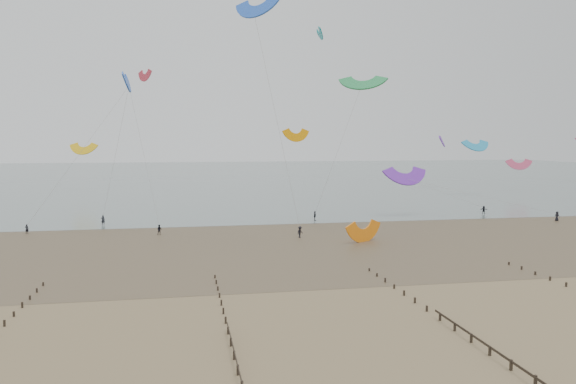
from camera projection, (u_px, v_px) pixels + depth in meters
name	position (u px, v px, depth m)	size (l,w,h in m)	color
ground	(370.00, 302.00, 53.26)	(500.00, 500.00, 0.00)	brown
sea_and_shore	(272.00, 240.00, 86.18)	(500.00, 665.00, 0.03)	#475654
groynes	(530.00, 377.00, 35.31)	(72.16, 50.16, 1.00)	black
kitesurfer_lead	(27.00, 229.00, 92.02)	(0.58, 0.38, 1.58)	black
kitesurfers	(356.00, 220.00, 101.71)	(84.96, 22.61, 1.86)	black
grounded_kite	(364.00, 242.00, 84.79)	(6.26, 3.28, 4.77)	orange
kites_airborne	(162.00, 126.00, 134.38)	(254.57, 125.64, 39.28)	#FB9504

